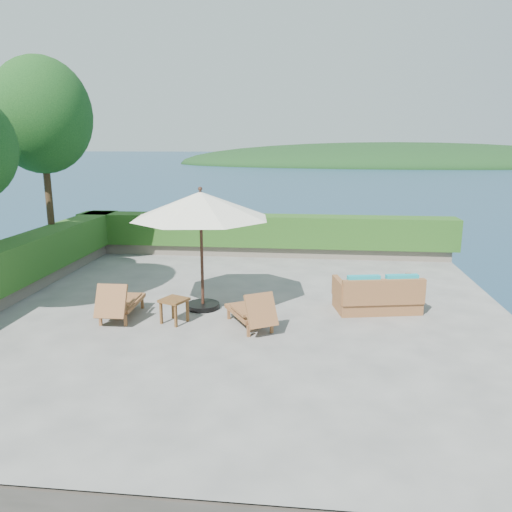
# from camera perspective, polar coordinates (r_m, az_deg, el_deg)

# --- Properties ---
(ground) EXTENTS (12.00, 12.00, 0.00)m
(ground) POSITION_cam_1_polar(r_m,az_deg,el_deg) (11.25, -1.98, -6.34)
(ground) COLOR gray
(ground) RESTS_ON ground
(foundation) EXTENTS (12.00, 12.00, 3.00)m
(foundation) POSITION_cam_1_polar(r_m,az_deg,el_deg) (11.85, -1.92, -13.43)
(foundation) COLOR #4C443C
(foundation) RESTS_ON ocean
(ocean) EXTENTS (600.00, 600.00, 0.00)m
(ocean) POSITION_cam_1_polar(r_m,az_deg,el_deg) (12.57, -1.86, -19.36)
(ocean) COLOR #182D4B
(ocean) RESTS_ON ground
(offshore_island) EXTENTS (126.00, 57.60, 12.60)m
(offshore_island) POSITION_cam_1_polar(r_m,az_deg,el_deg) (152.46, 15.34, 10.08)
(offshore_island) COLOR #133217
(offshore_island) RESTS_ON ocean
(planter_wall_far) EXTENTS (12.00, 0.60, 0.36)m
(planter_wall_far) POSITION_cam_1_polar(r_m,az_deg,el_deg) (16.56, 0.78, 0.66)
(planter_wall_far) COLOR slate
(planter_wall_far) RESTS_ON ground
(planter_wall_left) EXTENTS (0.60, 12.00, 0.36)m
(planter_wall_left) POSITION_cam_1_polar(r_m,az_deg,el_deg) (13.18, -26.92, -4.05)
(planter_wall_left) COLOR slate
(planter_wall_left) RESTS_ON ground
(hedge_far) EXTENTS (12.40, 0.90, 1.00)m
(hedge_far) POSITION_cam_1_polar(r_m,az_deg,el_deg) (16.42, 0.78, 2.94)
(hedge_far) COLOR #1D4313
(hedge_far) RESTS_ON planter_wall_far
(hedge_left) EXTENTS (0.90, 12.40, 1.00)m
(hedge_left) POSITION_cam_1_polar(r_m,az_deg,el_deg) (13.02, -27.22, -1.22)
(hedge_left) COLOR #1D4313
(hedge_left) RESTS_ON planter_wall_left
(tree_far) EXTENTS (2.80, 2.80, 6.03)m
(tree_far) POSITION_cam_1_polar(r_m,az_deg,el_deg) (15.65, -23.34, 14.48)
(tree_far) COLOR #3D2C17
(tree_far) RESTS_ON ground
(patio_umbrella) EXTENTS (3.81, 3.81, 2.77)m
(patio_umbrella) POSITION_cam_1_polar(r_m,az_deg,el_deg) (10.97, -6.36, 5.66)
(patio_umbrella) COLOR black
(patio_umbrella) RESTS_ON ground
(lounge_left) EXTENTS (0.72, 1.54, 0.88)m
(lounge_left) POSITION_cam_1_polar(r_m,az_deg,el_deg) (11.07, -15.33, -5.13)
(lounge_left) COLOR brown
(lounge_left) RESTS_ON ground
(lounge_right) EXTENTS (1.24, 1.56, 0.84)m
(lounge_right) POSITION_cam_1_polar(r_m,az_deg,el_deg) (10.18, -0.47, -6.37)
(lounge_right) COLOR brown
(lounge_right) RESTS_ON ground
(side_table) EXTENTS (0.65, 0.65, 0.53)m
(side_table) POSITION_cam_1_polar(r_m,az_deg,el_deg) (10.57, -9.35, -5.33)
(side_table) COLOR brown
(side_table) RESTS_ON ground
(wicker_loveseat) EXTENTS (2.00, 1.28, 0.91)m
(wicker_loveseat) POSITION_cam_1_polar(r_m,az_deg,el_deg) (11.48, 13.75, -4.46)
(wicker_loveseat) COLOR brown
(wicker_loveseat) RESTS_ON ground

